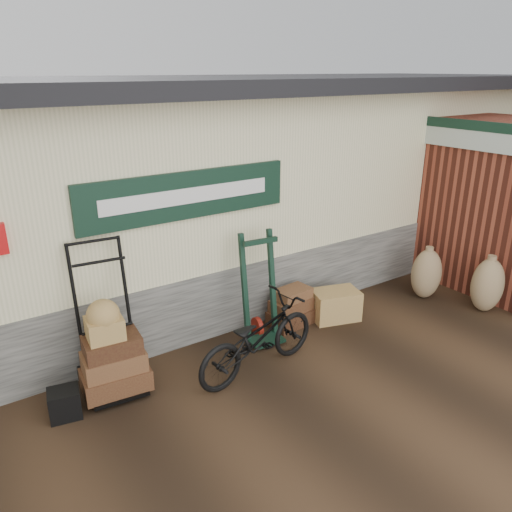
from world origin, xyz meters
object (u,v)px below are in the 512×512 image
(suitcase_stack, at_px, (291,307))
(wicker_hamper, at_px, (335,305))
(green_barrow, at_px, (260,288))
(bicycle, at_px, (258,334))
(porter_trolley, at_px, (106,318))
(black_trunk, at_px, (65,403))

(suitcase_stack, height_order, wicker_hamper, suitcase_stack)
(green_barrow, bearing_deg, bicycle, -120.57)
(green_barrow, relative_size, wicker_hamper, 2.22)
(porter_trolley, height_order, wicker_hamper, porter_trolley)
(porter_trolley, bearing_deg, green_barrow, 3.86)
(green_barrow, distance_m, wicker_hamper, 1.29)
(green_barrow, distance_m, black_trunk, 2.59)
(porter_trolley, height_order, black_trunk, porter_trolley)
(suitcase_stack, bearing_deg, bicycle, -146.15)
(suitcase_stack, xyz_separation_m, black_trunk, (-3.08, -0.26, -0.12))
(porter_trolley, relative_size, green_barrow, 1.18)
(suitcase_stack, distance_m, black_trunk, 3.09)
(black_trunk, bearing_deg, suitcase_stack, 4.90)
(green_barrow, height_order, bicycle, green_barrow)
(wicker_hamper, relative_size, bicycle, 0.38)
(green_barrow, relative_size, black_trunk, 4.68)
(suitcase_stack, relative_size, bicycle, 0.36)
(porter_trolley, bearing_deg, suitcase_stack, 5.96)
(porter_trolley, distance_m, wicker_hamper, 3.20)
(green_barrow, height_order, black_trunk, green_barrow)
(wicker_hamper, bearing_deg, bicycle, -163.87)
(black_trunk, relative_size, bicycle, 0.18)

